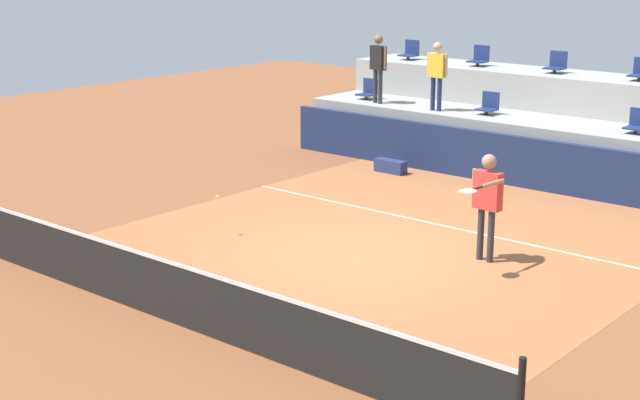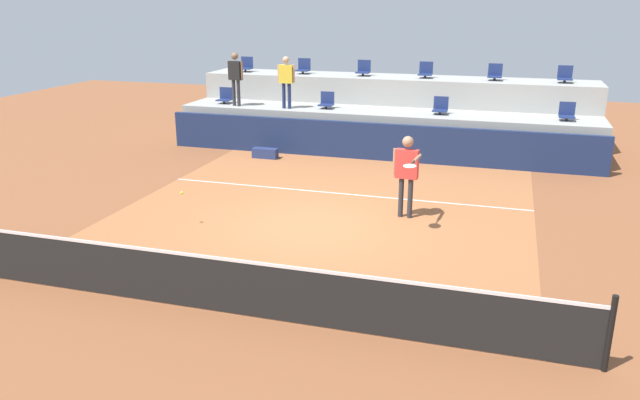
# 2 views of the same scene
# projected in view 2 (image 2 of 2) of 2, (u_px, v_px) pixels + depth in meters

# --- Properties ---
(ground_plane) EXTENTS (40.00, 40.00, 0.00)m
(ground_plane) POSITION_uv_depth(u_px,v_px,m) (312.00, 226.00, 13.07)
(ground_plane) COLOR brown
(court_inner_paint) EXTENTS (9.00, 10.00, 0.01)m
(court_inner_paint) POSITION_uv_depth(u_px,v_px,m) (326.00, 212.00, 13.98)
(court_inner_paint) COLOR #A36038
(court_inner_paint) RESTS_ON ground_plane
(court_service_line) EXTENTS (9.00, 0.06, 0.00)m
(court_service_line) POSITION_uv_depth(u_px,v_px,m) (342.00, 194.00, 15.25)
(court_service_line) COLOR silver
(court_service_line) RESTS_ON ground_plane
(tennis_net) EXTENTS (10.48, 0.08, 1.07)m
(tennis_net) POSITION_uv_depth(u_px,v_px,m) (232.00, 284.00, 9.27)
(tennis_net) COLOR black
(tennis_net) RESTS_ON ground_plane
(sponsor_backboard) EXTENTS (13.00, 0.16, 1.10)m
(sponsor_backboard) POSITION_uv_depth(u_px,v_px,m) (373.00, 141.00, 18.36)
(sponsor_backboard) COLOR navy
(sponsor_backboard) RESTS_ON ground_plane
(seating_tier_lower) EXTENTS (13.00, 1.80, 1.25)m
(seating_tier_lower) POSITION_uv_depth(u_px,v_px,m) (382.00, 131.00, 19.52)
(seating_tier_lower) COLOR #9E9E99
(seating_tier_lower) RESTS_ON ground_plane
(seating_tier_upper) EXTENTS (13.00, 1.80, 2.10)m
(seating_tier_upper) POSITION_uv_depth(u_px,v_px,m) (393.00, 108.00, 21.03)
(seating_tier_upper) COLOR #9E9E99
(seating_tier_upper) RESTS_ON ground_plane
(stadium_chair_lower_far_left) EXTENTS (0.44, 0.40, 0.52)m
(stadium_chair_lower_far_left) POSITION_uv_depth(u_px,v_px,m) (225.00, 97.00, 20.67)
(stadium_chair_lower_far_left) COLOR #2D2D33
(stadium_chair_lower_far_left) RESTS_ON seating_tier_lower
(stadium_chair_lower_left) EXTENTS (0.44, 0.40, 0.52)m
(stadium_chair_lower_left) POSITION_uv_depth(u_px,v_px,m) (327.00, 102.00, 19.70)
(stadium_chair_lower_left) COLOR #2D2D33
(stadium_chair_lower_left) RESTS_ON seating_tier_lower
(stadium_chair_lower_right) EXTENTS (0.44, 0.40, 0.52)m
(stadium_chair_lower_right) POSITION_uv_depth(u_px,v_px,m) (440.00, 107.00, 18.71)
(stadium_chair_lower_right) COLOR #2D2D33
(stadium_chair_lower_right) RESTS_ON seating_tier_lower
(stadium_chair_lower_far_right) EXTENTS (0.44, 0.40, 0.52)m
(stadium_chair_lower_far_right) POSITION_uv_depth(u_px,v_px,m) (567.00, 113.00, 17.73)
(stadium_chair_lower_far_right) COLOR #2D2D33
(stadium_chair_lower_far_right) RESTS_ON seating_tier_lower
(stadium_chair_upper_far_left) EXTENTS (0.44, 0.40, 0.52)m
(stadium_chair_upper_far_left) POSITION_uv_depth(u_px,v_px,m) (246.00, 66.00, 22.04)
(stadium_chair_upper_far_left) COLOR #2D2D33
(stadium_chair_upper_far_left) RESTS_ON seating_tier_upper
(stadium_chair_upper_left) EXTENTS (0.44, 0.40, 0.52)m
(stadium_chair_upper_left) POSITION_uv_depth(u_px,v_px,m) (303.00, 67.00, 21.45)
(stadium_chair_upper_left) COLOR #2D2D33
(stadium_chair_upper_left) RESTS_ON seating_tier_upper
(stadium_chair_upper_mid_left) EXTENTS (0.44, 0.40, 0.52)m
(stadium_chair_upper_mid_left) POSITION_uv_depth(u_px,v_px,m) (364.00, 69.00, 20.87)
(stadium_chair_upper_mid_left) COLOR #2D2D33
(stadium_chair_upper_mid_left) RESTS_ON seating_tier_upper
(stadium_chair_upper_mid_right) EXTENTS (0.44, 0.40, 0.52)m
(stadium_chair_upper_mid_right) POSITION_uv_depth(u_px,v_px,m) (426.00, 71.00, 20.29)
(stadium_chair_upper_mid_right) COLOR #2D2D33
(stadium_chair_upper_mid_right) RESTS_ON seating_tier_upper
(stadium_chair_upper_right) EXTENTS (0.44, 0.40, 0.52)m
(stadium_chair_upper_right) POSITION_uv_depth(u_px,v_px,m) (495.00, 73.00, 19.69)
(stadium_chair_upper_right) COLOR #2D2D33
(stadium_chair_upper_right) RESTS_ON seating_tier_upper
(stadium_chair_upper_far_right) EXTENTS (0.44, 0.40, 0.52)m
(stadium_chair_upper_far_right) POSITION_uv_depth(u_px,v_px,m) (565.00, 76.00, 19.11)
(stadium_chair_upper_far_right) COLOR #2D2D33
(stadium_chair_upper_far_right) RESTS_ON seating_tier_upper
(tennis_player) EXTENTS (0.66, 1.26, 1.81)m
(tennis_player) POSITION_uv_depth(u_px,v_px,m) (407.00, 168.00, 13.25)
(tennis_player) COLOR #2D2D33
(tennis_player) RESTS_ON ground_plane
(spectator_in_grey) EXTENTS (0.59, 0.28, 1.70)m
(spectator_in_grey) POSITION_uv_depth(u_px,v_px,m) (235.00, 74.00, 19.91)
(spectator_in_grey) COLOR #2D2D33
(spectator_in_grey) RESTS_ON seating_tier_lower
(spectator_leaning_on_rail) EXTENTS (0.57, 0.22, 1.62)m
(spectator_leaning_on_rail) POSITION_uv_depth(u_px,v_px,m) (286.00, 78.00, 19.45)
(spectator_leaning_on_rail) COLOR navy
(spectator_leaning_on_rail) RESTS_ON seating_tier_lower
(tennis_ball) EXTENTS (0.07, 0.07, 0.07)m
(tennis_ball) POSITION_uv_depth(u_px,v_px,m) (182.00, 193.00, 12.89)
(tennis_ball) COLOR #CCE033
(equipment_bag) EXTENTS (0.76, 0.28, 0.30)m
(equipment_bag) POSITION_uv_depth(u_px,v_px,m) (265.00, 153.00, 18.66)
(equipment_bag) COLOR navy
(equipment_bag) RESTS_ON ground_plane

